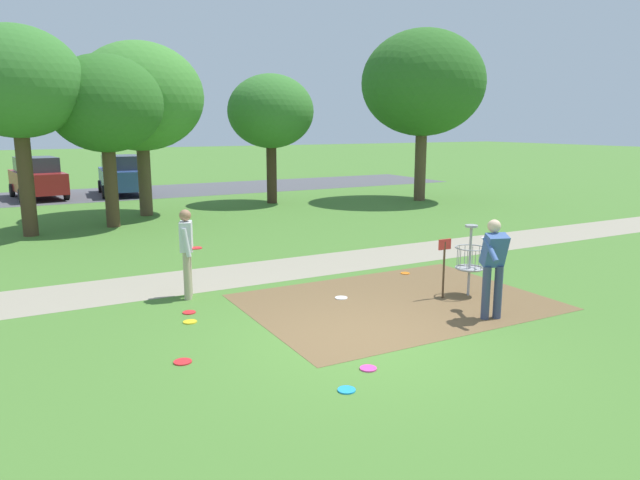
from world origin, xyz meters
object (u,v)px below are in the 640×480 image
parked_car_center_left (121,175)px  tree_near_left (105,105)px  tree_mid_center (140,97)px  tree_near_right (16,83)px  frisbee_mid_grass (368,368)px  frisbee_scattered_a (347,390)px  tree_mid_right (423,83)px  tree_mid_left (271,112)px  parked_car_leftmost (37,178)px  disc_golf_basket (467,258)px  frisbee_by_tee (405,273)px  player_foreground_watching (187,248)px  frisbee_scattered_b (341,298)px  frisbee_near_basket (189,312)px  player_throwing (493,262)px  frisbee_far_right (183,362)px  frisbee_far_left (190,322)px

parked_car_center_left → tree_near_left: bearing=-101.7°
tree_mid_center → tree_near_right: bearing=-148.1°
frisbee_mid_grass → frisbee_scattered_a: same height
tree_mid_center → tree_mid_right: size_ratio=0.85×
tree_mid_left → parked_car_leftmost: 11.14m
disc_golf_basket → frisbee_by_tee: 2.07m
player_foreground_watching → frisbee_scattered_b: size_ratio=7.15×
frisbee_near_basket → tree_mid_center: size_ratio=0.04×
player_throwing → parked_car_center_left: size_ratio=0.39×
player_foreground_watching → tree_near_left: tree_near_left is taller
frisbee_far_right → tree_mid_right: (14.01, 12.73, 4.97)m
frisbee_far_left → tree_near_right: size_ratio=0.04×
disc_golf_basket → tree_mid_right: tree_mid_right is taller
frisbee_far_left → tree_mid_right: (13.45, 11.12, 4.97)m
frisbee_by_tee → frisbee_near_basket: bearing=-175.1°
tree_mid_right → frisbee_by_tee: bearing=-129.2°
frisbee_mid_grass → tree_mid_left: (5.78, 16.38, 3.76)m
frisbee_by_tee → parked_car_leftmost: 19.95m
player_throwing → frisbee_far_right: size_ratio=6.71×
frisbee_near_basket → parked_car_leftmost: size_ratio=0.05×
frisbee_scattered_b → tree_near_left: bearing=103.3°
tree_near_right → tree_mid_right: (15.42, 1.18, 0.55)m
frisbee_scattered_b → tree_mid_center: tree_mid_center is taller
frisbee_mid_grass → parked_car_leftmost: size_ratio=0.05×
frisbee_far_left → parked_car_leftmost: parked_car_leftmost is taller
player_throwing → tree_mid_left: bearing=79.9°
tree_mid_center → player_throwing: bearing=-79.7°
frisbee_by_tee → parked_car_center_left: (-2.80, 18.58, 0.91)m
disc_golf_basket → frisbee_scattered_b: 2.54m
parked_car_leftmost → parked_car_center_left: (3.58, -0.30, 0.00)m
player_throwing → tree_mid_center: 15.21m
frisbee_mid_grass → tree_mid_right: bearing=50.1°
frisbee_by_tee → tree_mid_center: bearing=105.6°
frisbee_near_basket → tree_mid_right: (13.32, 10.62, 4.97)m
frisbee_far_left → tree_near_right: bearing=101.3°
player_foreground_watching → frisbee_scattered_b: (2.55, -1.43, -0.96)m
player_foreground_watching → frisbee_scattered_a: (0.61, -4.87, -0.96)m
player_throwing → frisbee_scattered_a: (-3.60, -1.22, -0.98)m
frisbee_by_tee → frisbee_mid_grass: size_ratio=0.88×
player_throwing → frisbee_far_left: player_throwing is taller
tree_near_right → frisbee_far_right: bearing=-83.0°
player_throwing → frisbee_scattered_a: size_ratio=7.55×
parked_car_leftmost → frisbee_far_right: bearing=-88.2°
frisbee_far_left → frisbee_scattered_a: same height
player_foreground_watching → player_throwing: bearing=-40.9°
frisbee_mid_grass → tree_mid_right: 19.12m
disc_golf_basket → frisbee_scattered_b: disc_golf_basket is taller
frisbee_far_right → tree_mid_center: 14.83m
tree_near_right → frisbee_near_basket: bearing=-77.4°
parked_car_center_left → tree_mid_right: bearing=-37.1°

